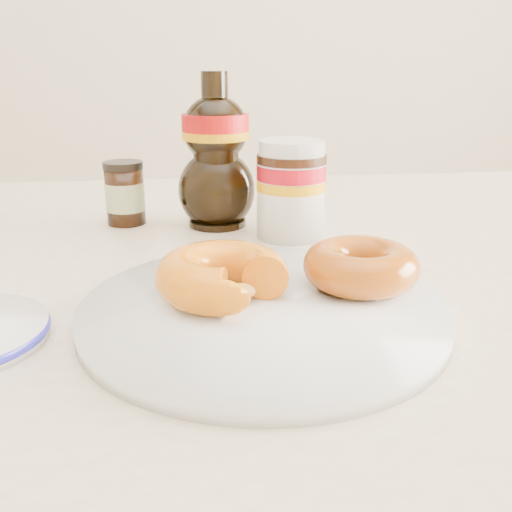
{
  "coord_description": "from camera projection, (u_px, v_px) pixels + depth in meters",
  "views": [
    {
      "loc": [
        -0.03,
        -0.43,
        0.94
      ],
      "look_at": [
        0.02,
        0.02,
        0.79
      ],
      "focal_mm": 40.0,
      "sensor_mm": 36.0,
      "label": 1
    }
  ],
  "objects": [
    {
      "name": "donut_bitten",
      "position": [
        222.0,
        276.0,
        0.44
      ],
      "size": [
        0.12,
        0.12,
        0.04
      ],
      "primitive_type": "torus",
      "rotation": [
        0.0,
        0.0,
        -0.22
      ],
      "color": "#D55F0C",
      "rests_on": "plate"
    },
    {
      "name": "dark_jar",
      "position": [
        125.0,
        194.0,
        0.7
      ],
      "size": [
        0.05,
        0.05,
        0.08
      ],
      "rotation": [
        0.0,
        0.0,
        0.24
      ],
      "color": "black",
      "rests_on": "dining_table"
    },
    {
      "name": "plate",
      "position": [
        263.0,
        310.0,
        0.44
      ],
      "size": [
        0.28,
        0.28,
        0.01
      ],
      "color": "white",
      "rests_on": "dining_table"
    },
    {
      "name": "dining_table",
      "position": [
        226.0,
        339.0,
        0.59
      ],
      "size": [
        1.4,
        0.9,
        0.75
      ],
      "color": "beige",
      "rests_on": "ground"
    },
    {
      "name": "donut_whole",
      "position": [
        361.0,
        266.0,
        0.47
      ],
      "size": [
        0.12,
        0.12,
        0.03
      ],
      "primitive_type": "torus",
      "rotation": [
        0.0,
        0.0,
        -0.32
      ],
      "color": "#9B380A",
      "rests_on": "plate"
    },
    {
      "name": "nutella_jar",
      "position": [
        291.0,
        186.0,
        0.64
      ],
      "size": [
        0.08,
        0.08,
        0.11
      ],
      "rotation": [
        0.0,
        0.0,
        -0.29
      ],
      "color": "white",
      "rests_on": "dining_table"
    },
    {
      "name": "syrup_bottle",
      "position": [
        216.0,
        151.0,
        0.67
      ],
      "size": [
        0.11,
        0.09,
        0.18
      ],
      "primitive_type": null,
      "rotation": [
        0.0,
        0.0,
        0.18
      ],
      "color": "black",
      "rests_on": "dining_table"
    }
  ]
}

